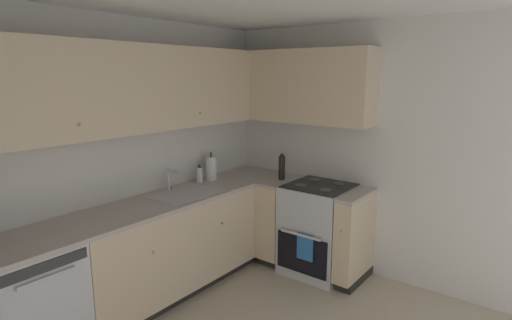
% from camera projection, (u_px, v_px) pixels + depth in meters
% --- Properties ---
extents(wall_back, '(4.01, 0.05, 2.48)m').
position_uv_depth(wall_back, '(96.00, 166.00, 3.40)').
color(wall_back, silver).
rests_on(wall_back, ground_plane).
extents(wall_right, '(0.05, 3.48, 2.48)m').
position_uv_depth(wall_right, '(384.00, 154.00, 3.91)').
color(wall_right, silver).
rests_on(wall_right, ground_plane).
extents(dishwasher, '(0.60, 0.63, 0.87)m').
position_uv_depth(dishwasher, '(29.00, 306.00, 2.78)').
color(dishwasher, silver).
rests_on(dishwasher, ground_plane).
extents(lower_cabinets_back, '(1.82, 0.62, 0.87)m').
position_uv_depth(lower_cabinets_back, '(168.00, 248.00, 3.72)').
color(lower_cabinets_back, beige).
rests_on(lower_cabinets_back, ground_plane).
extents(countertop_back, '(3.02, 0.60, 0.03)m').
position_uv_depth(countertop_back, '(165.00, 201.00, 3.62)').
color(countertop_back, '#B7A89E').
rests_on(countertop_back, lower_cabinets_back).
extents(lower_cabinets_right, '(0.62, 1.06, 0.87)m').
position_uv_depth(lower_cabinets_right, '(308.00, 228.00, 4.20)').
color(lower_cabinets_right, beige).
rests_on(lower_cabinets_right, ground_plane).
extents(countertop_right, '(0.60, 1.06, 0.03)m').
position_uv_depth(countertop_right, '(309.00, 186.00, 4.10)').
color(countertop_right, '#B7A89E').
rests_on(countertop_right, lower_cabinets_right).
extents(oven_range, '(0.68, 0.62, 1.05)m').
position_uv_depth(oven_range, '(319.00, 228.00, 4.14)').
color(oven_range, silver).
rests_on(oven_range, ground_plane).
extents(upper_cabinets_back, '(2.70, 0.34, 0.73)m').
position_uv_depth(upper_cabinets_back, '(134.00, 89.00, 3.38)').
color(upper_cabinets_back, beige).
extents(upper_cabinets_right, '(0.32, 1.61, 0.73)m').
position_uv_depth(upper_cabinets_right, '(297.00, 86.00, 4.17)').
color(upper_cabinets_right, beige).
extents(sink, '(0.62, 0.40, 0.10)m').
position_uv_depth(sink, '(186.00, 198.00, 3.78)').
color(sink, '#B7B7BC').
rests_on(sink, countertop_back).
extents(faucet, '(0.07, 0.16, 0.20)m').
position_uv_depth(faucet, '(171.00, 178.00, 3.87)').
color(faucet, silver).
rests_on(faucet, countertop_back).
extents(soap_bottle, '(0.07, 0.07, 0.18)m').
position_uv_depth(soap_bottle, '(200.00, 175.00, 4.18)').
color(soap_bottle, silver).
rests_on(soap_bottle, countertop_back).
extents(paper_towel_roll, '(0.11, 0.11, 0.30)m').
position_uv_depth(paper_towel_roll, '(211.00, 168.00, 4.28)').
color(paper_towel_roll, white).
rests_on(paper_towel_roll, countertop_back).
extents(oil_bottle, '(0.07, 0.07, 0.28)m').
position_uv_depth(oil_bottle, '(282.00, 167.00, 4.27)').
color(oil_bottle, black).
rests_on(oil_bottle, countertop_right).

